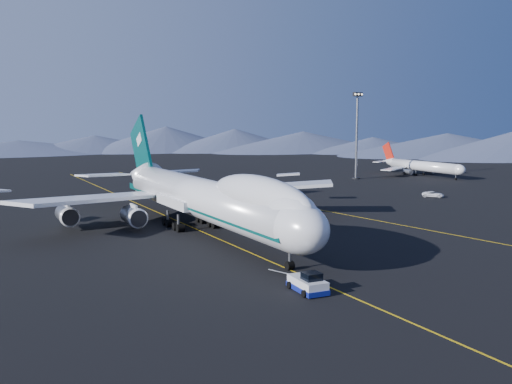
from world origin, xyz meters
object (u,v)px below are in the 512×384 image
floodlight_mast (357,135)px  service_van (433,194)px  boeing_747 (203,197)px  pushback_tug (308,285)px  second_jet (421,166)px

floodlight_mast → service_van: bearing=-103.4°
boeing_747 → pushback_tug: (-3.00, -34.93, -5.10)m
second_jet → floodlight_mast: size_ratio=1.38×
pushback_tug → second_jet: size_ratio=0.15×
service_van → pushback_tug: bearing=174.6°
floodlight_mast → pushback_tug: bearing=-131.2°
pushback_tug → second_jet: (101.72, 85.62, 2.41)m
pushback_tug → second_jet: second_jet is taller
boeing_747 → second_jet: boeing_747 is taller
second_jet → service_van: size_ratio=7.27×
second_jet → service_van: bearing=-149.2°
boeing_747 → floodlight_mast: 91.36m
pushback_tug → service_van: size_ratio=1.08×
service_van → second_jet: bearing=8.0°
service_van → floodlight_mast: floodlight_mast is taller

